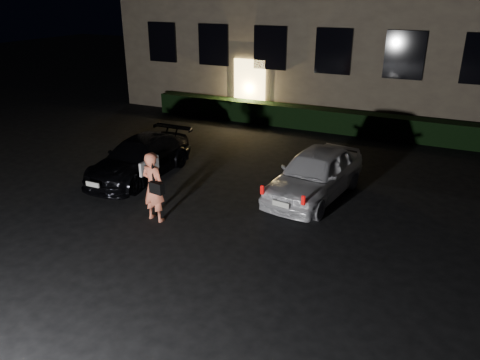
% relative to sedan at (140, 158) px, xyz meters
% --- Properties ---
extents(ground, '(80.00, 80.00, 0.00)m').
position_rel_sedan_xyz_m(ground, '(3.59, -3.32, -0.57)').
color(ground, black).
rests_on(ground, ground).
extents(hedge, '(15.00, 0.70, 0.85)m').
position_rel_sedan_xyz_m(hedge, '(3.59, 7.18, -0.15)').
color(hedge, black).
rests_on(hedge, ground).
extents(sedan, '(1.71, 4.02, 1.14)m').
position_rel_sedan_xyz_m(sedan, '(0.00, 0.00, 0.00)').
color(sedan, black).
rests_on(sedan, ground).
extents(hatch, '(2.05, 4.02, 1.31)m').
position_rel_sedan_xyz_m(hatch, '(5.10, 0.81, 0.08)').
color(hatch, white).
rests_on(hatch, ground).
extents(man, '(0.72, 0.49, 1.73)m').
position_rel_sedan_xyz_m(man, '(2.06, -2.18, 0.30)').
color(man, '#FF7F5C').
rests_on(man, ground).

